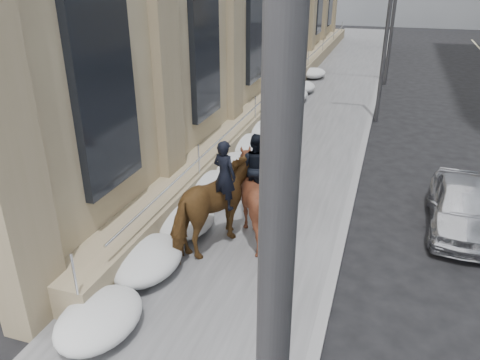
# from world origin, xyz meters

# --- Properties ---
(ground) EXTENTS (140.00, 140.00, 0.00)m
(ground) POSITION_xyz_m (0.00, 0.00, 0.00)
(ground) COLOR black
(ground) RESTS_ON ground
(sidewalk) EXTENTS (5.00, 80.00, 0.12)m
(sidewalk) POSITION_xyz_m (0.00, 10.00, 0.06)
(sidewalk) COLOR #49494B
(sidewalk) RESTS_ON ground
(curb) EXTENTS (0.24, 80.00, 0.12)m
(curb) POSITION_xyz_m (2.62, 10.00, 0.06)
(curb) COLOR slate
(curb) RESTS_ON ground
(streetlight_near) EXTENTS (1.71, 0.24, 8.00)m
(streetlight_near) POSITION_xyz_m (2.74, -6.00, 4.58)
(streetlight_near) COLOR #2D2D30
(streetlight_near) RESTS_ON ground
(streetlight_mid) EXTENTS (1.71, 0.24, 8.00)m
(streetlight_mid) POSITION_xyz_m (2.74, 14.00, 4.58)
(streetlight_mid) COLOR #2D2D30
(streetlight_mid) RESTS_ON ground
(traffic_signal) EXTENTS (4.10, 0.22, 6.00)m
(traffic_signal) POSITION_xyz_m (2.07, 22.00, 4.00)
(traffic_signal) COLOR #2D2D30
(traffic_signal) RESTS_ON ground
(snow_bank) EXTENTS (1.70, 18.10, 0.76)m
(snow_bank) POSITION_xyz_m (-1.42, 8.11, 0.47)
(snow_bank) COLOR silver
(snow_bank) RESTS_ON sidewalk
(mounted_horse_left) EXTENTS (2.05, 2.96, 2.80)m
(mounted_horse_left) POSITION_xyz_m (-0.23, 1.51, 1.31)
(mounted_horse_left) COLOR #4C3116
(mounted_horse_left) RESTS_ON sidewalk
(mounted_horse_right) EXTENTS (2.10, 2.26, 2.72)m
(mounted_horse_right) POSITION_xyz_m (0.35, 2.40, 1.28)
(mounted_horse_right) COLOR #3D1D11
(mounted_horse_right) RESTS_ON sidewalk
(pedestrian) EXTENTS (1.09, 0.73, 1.72)m
(pedestrian) POSITION_xyz_m (0.95, 1.70, 0.98)
(pedestrian) COLOR black
(pedestrian) RESTS_ON sidewalk
(car_silver) EXTENTS (1.76, 4.08, 1.37)m
(car_silver) POSITION_xyz_m (5.56, 4.59, 0.68)
(car_silver) COLOR #ADAEB5
(car_silver) RESTS_ON ground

